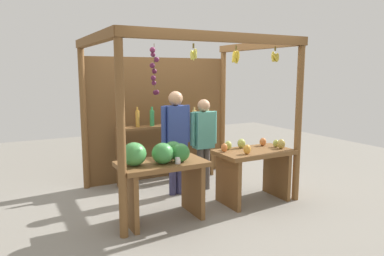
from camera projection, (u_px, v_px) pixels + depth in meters
ground_plane at (186, 193)px, 5.71m from camera, size 12.00×12.00×0.00m
market_stall at (173, 102)px, 5.88m from camera, size 2.79×2.15×2.40m
fruit_counter_left at (160, 168)px, 4.57m from camera, size 1.12×0.64×1.06m
fruit_counter_right at (253, 164)px, 5.31m from camera, size 1.12×0.64×0.92m
bottle_shelf_unit at (167, 136)px, 6.27m from camera, size 1.78×0.22×1.33m
vendor_man at (176, 133)px, 5.53m from camera, size 0.48×0.22×1.62m
vendor_woman at (204, 137)px, 5.78m from camera, size 0.48×0.20×1.48m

